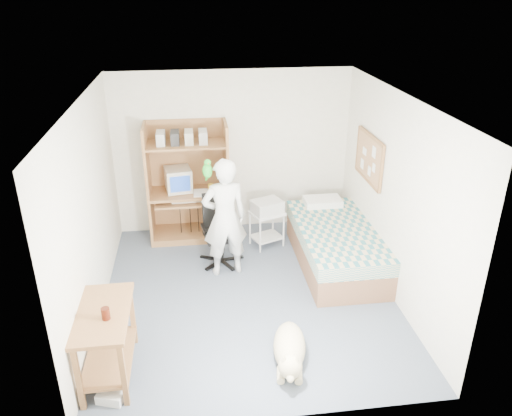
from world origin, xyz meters
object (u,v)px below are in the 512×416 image
at_px(bed, 335,245).
at_px(side_desk, 106,334).
at_px(office_chair, 220,239).
at_px(printer_cart, 267,223).
at_px(person, 225,218).
at_px(computer_hutch, 189,187).
at_px(dog, 290,349).

xyz_separation_m(bed, side_desk, (-2.85, -1.82, 0.21)).
height_order(bed, office_chair, office_chair).
bearing_deg(printer_cart, person, -156.03).
relative_size(computer_hutch, office_chair, 1.83).
relative_size(bed, side_desk, 2.02).
xyz_separation_m(dog, printer_cart, (0.15, 2.55, 0.19)).
bearing_deg(printer_cart, bed, -58.43).
height_order(bed, dog, bed).
distance_m(computer_hutch, dog, 3.24).
distance_m(bed, office_chair, 1.62).
distance_m(office_chair, person, 0.56).
height_order(office_chair, dog, office_chair).
distance_m(bed, person, 1.63).
bearing_deg(side_desk, bed, 32.50).
height_order(computer_hutch, printer_cart, computer_hutch).
distance_m(office_chair, dog, 2.26).
bearing_deg(dog, side_desk, -172.63).
distance_m(computer_hutch, side_desk, 3.08).
bearing_deg(dog, person, 115.52).
relative_size(computer_hutch, printer_cart, 3.21).
bearing_deg(bed, computer_hutch, 150.71).
bearing_deg(office_chair, person, -88.54).
relative_size(side_desk, person, 0.61).
xyz_separation_m(bed, person, (-1.54, -0.03, 0.53)).
xyz_separation_m(computer_hutch, person, (0.46, -1.15, -0.00)).
bearing_deg(computer_hutch, printer_cart, -22.62).
height_order(bed, person, person).
xyz_separation_m(bed, dog, (-1.02, -1.90, -0.12)).
xyz_separation_m(side_desk, person, (1.31, 1.79, 0.33)).
bearing_deg(person, office_chair, -88.54).
relative_size(office_chair, dog, 0.94).
bearing_deg(printer_cart, dog, -114.98).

